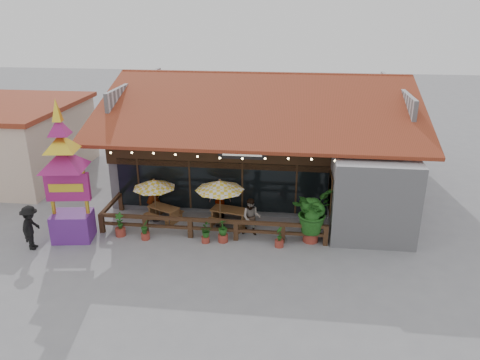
# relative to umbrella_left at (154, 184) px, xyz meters

# --- Properties ---
(ground) EXTENTS (100.00, 100.00, 0.00)m
(ground) POSITION_rel_umbrella_left_xyz_m (4.46, -0.94, -1.83)
(ground) COLOR gray
(ground) RESTS_ON ground
(restaurant_building) EXTENTS (15.50, 14.73, 6.09)m
(restaurant_building) POSITION_rel_umbrella_left_xyz_m (4.72, 5.67, 0.37)
(restaurant_building) COLOR #B4B3B9
(restaurant_building) RESTS_ON ground
(patio_railing) EXTENTS (10.00, 2.60, 0.92)m
(patio_railing) POSITION_rel_umbrella_left_xyz_m (2.20, -1.20, -1.22)
(patio_railing) COLOR #432C18
(patio_railing) RESTS_ON ground
(neighbor_building) EXTENTS (8.40, 8.40, 4.22)m
(neighbor_building) POSITION_rel_umbrella_left_xyz_m (-10.54, 5.06, 0.30)
(neighbor_building) COLOR beige
(neighbor_building) RESTS_ON ground
(umbrella_left) EXTENTS (2.33, 2.33, 2.10)m
(umbrella_left) POSITION_rel_umbrella_left_xyz_m (0.00, 0.00, 0.00)
(umbrella_left) COLOR brown
(umbrella_left) RESTS_ON ground
(umbrella_right) EXTENTS (2.59, 2.59, 2.35)m
(umbrella_right) POSITION_rel_umbrella_left_xyz_m (3.10, -0.34, 0.22)
(umbrella_right) COLOR brown
(umbrella_right) RESTS_ON ground
(picnic_table_left) EXTENTS (1.82, 1.72, 0.69)m
(picnic_table_left) POSITION_rel_umbrella_left_xyz_m (0.37, 0.04, -1.37)
(picnic_table_left) COLOR brown
(picnic_table_left) RESTS_ON ground
(picnic_table_right) EXTENTS (1.94, 1.77, 0.80)m
(picnic_table_right) POSITION_rel_umbrella_left_xyz_m (3.50, -0.07, -1.29)
(picnic_table_right) COLOR brown
(picnic_table_right) RESTS_ON ground
(thai_sign_tower) EXTENTS (2.76, 2.76, 6.58)m
(thai_sign_tower) POSITION_rel_umbrella_left_xyz_m (-3.02, -2.17, 1.64)
(thai_sign_tower) COLOR #5F2383
(thai_sign_tower) RESTS_ON ground
(tropical_plant) EXTENTS (2.15, 2.25, 2.42)m
(tropical_plant) POSITION_rel_umbrella_left_xyz_m (7.15, -1.18, -0.45)
(tropical_plant) COLOR maroon
(tropical_plant) RESTS_ON ground
(diner_a) EXTENTS (0.75, 0.60, 1.80)m
(diner_a) POSITION_rel_umbrella_left_xyz_m (-0.34, 0.75, -0.93)
(diner_a) COLOR #341E10
(diner_a) RESTS_ON ground
(diner_b) EXTENTS (0.87, 0.70, 1.70)m
(diner_b) POSITION_rel_umbrella_left_xyz_m (4.56, -0.89, -0.98)
(diner_b) COLOR #341E10
(diner_b) RESTS_ON ground
(diner_c) EXTENTS (1.05, 0.53, 1.72)m
(diner_c) POSITION_rel_umbrella_left_xyz_m (2.93, 0.69, -0.97)
(diner_c) COLOR #341E10
(diner_c) RESTS_ON ground
(pedestrian) EXTENTS (0.87, 1.32, 1.92)m
(pedestrian) POSITION_rel_umbrella_left_xyz_m (-4.31, -3.17, -0.87)
(pedestrian) COLOR black
(pedestrian) RESTS_ON ground
(planter_a) EXTENTS (0.44, 0.44, 1.09)m
(planter_a) POSITION_rel_umbrella_left_xyz_m (-1.13, -1.66, -1.38)
(planter_a) COLOR maroon
(planter_a) RESTS_ON ground
(planter_b) EXTENTS (0.41, 0.43, 0.91)m
(planter_b) POSITION_rel_umbrella_left_xyz_m (0.06, -1.85, -1.42)
(planter_b) COLOR maroon
(planter_b) RESTS_ON ground
(planter_c) EXTENTS (0.68, 0.68, 0.85)m
(planter_c) POSITION_rel_umbrella_left_xyz_m (2.69, -1.83, -1.36)
(planter_c) COLOR maroon
(planter_c) RESTS_ON ground
(planter_d) EXTENTS (0.53, 0.53, 1.03)m
(planter_d) POSITION_rel_umbrella_left_xyz_m (3.42, -1.67, -1.34)
(planter_d) COLOR maroon
(planter_d) RESTS_ON ground
(planter_e) EXTENTS (0.37, 0.37, 0.91)m
(planter_e) POSITION_rel_umbrella_left_xyz_m (5.83, -1.81, -1.45)
(planter_e) COLOR maroon
(planter_e) RESTS_ON ground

